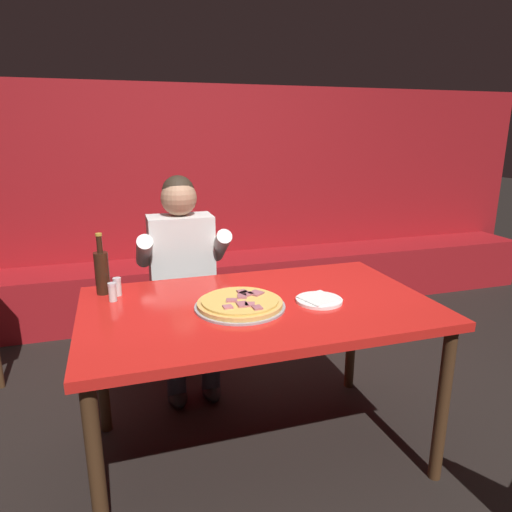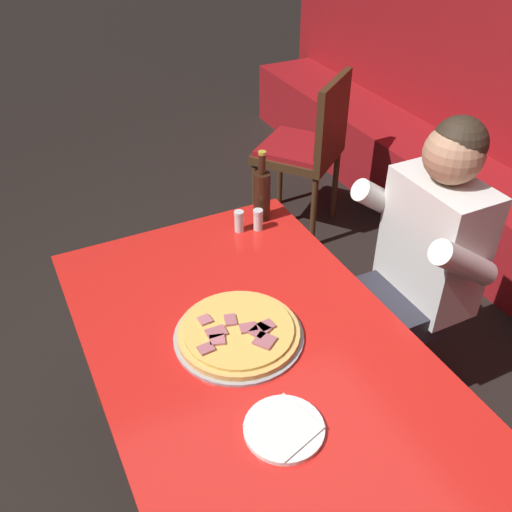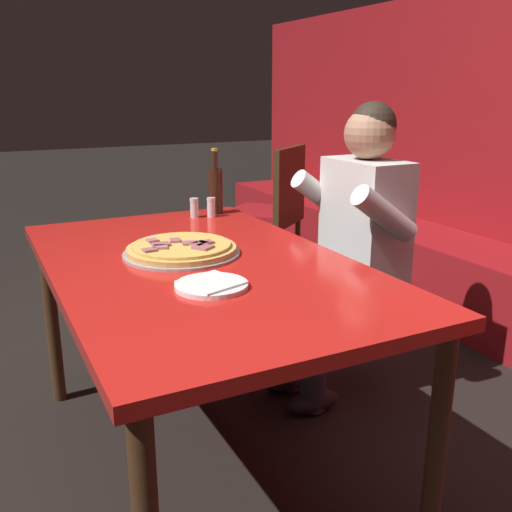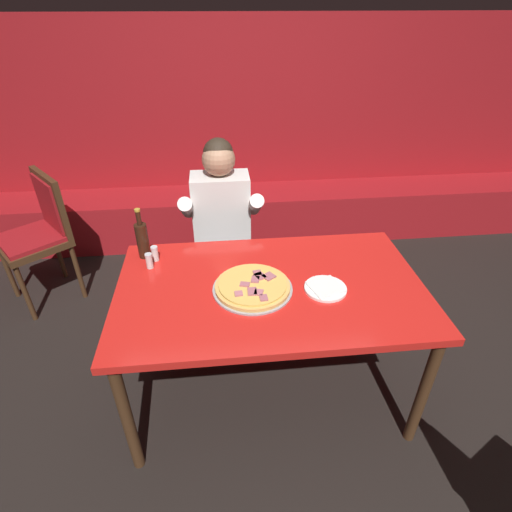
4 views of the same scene
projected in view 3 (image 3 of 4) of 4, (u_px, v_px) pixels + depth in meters
ground_plane at (205, 463)px, 2.09m from camera, size 24.00×24.00×0.00m
main_dining_table at (199, 282)px, 1.89m from camera, size 1.55×0.93×0.78m
pizza at (182, 249)px, 1.94m from camera, size 0.40×0.40×0.05m
plate_white_paper at (211, 285)px, 1.61m from camera, size 0.21×0.21×0.02m
beer_bottle at (215, 189)px, 2.56m from camera, size 0.07×0.07×0.29m
shaker_oregano at (194, 209)px, 2.49m from camera, size 0.04×0.04×0.09m
shaker_black_pepper at (211, 208)px, 2.50m from camera, size 0.04×0.04×0.09m
diner_seated_blue_shirt at (348, 240)px, 2.41m from camera, size 0.53×0.53×1.27m
dining_chair_near_left at (272, 207)px, 3.72m from camera, size 0.62×0.62×0.97m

